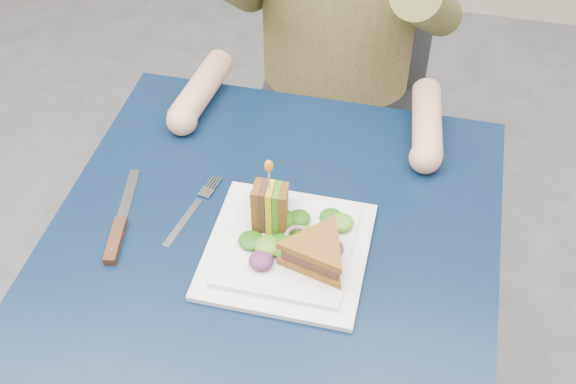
% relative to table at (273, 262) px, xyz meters
% --- Properties ---
extents(table, '(0.75, 0.75, 0.73)m').
position_rel_table_xyz_m(table, '(0.00, 0.00, 0.00)').
color(table, black).
rests_on(table, ground).
extents(chair, '(0.42, 0.40, 0.93)m').
position_rel_table_xyz_m(chair, '(0.00, 0.70, -0.11)').
color(chair, '#47474C').
rests_on(chair, ground).
extents(plate, '(0.26, 0.26, 0.02)m').
position_rel_table_xyz_m(plate, '(0.03, -0.04, 0.09)').
color(plate, white).
rests_on(plate, table).
extents(sandwich_flat, '(0.16, 0.16, 0.05)m').
position_rel_table_xyz_m(sandwich_flat, '(0.09, -0.06, 0.12)').
color(sandwich_flat, brown).
rests_on(sandwich_flat, plate).
extents(sandwich_upright, '(0.08, 0.13, 0.13)m').
position_rel_table_xyz_m(sandwich_upright, '(-0.01, 0.01, 0.13)').
color(sandwich_upright, brown).
rests_on(sandwich_upright, plate).
extents(fork, '(0.05, 0.18, 0.01)m').
position_rel_table_xyz_m(fork, '(-0.15, 0.01, 0.08)').
color(fork, silver).
rests_on(fork, table).
extents(knife, '(0.06, 0.22, 0.02)m').
position_rel_table_xyz_m(knife, '(-0.25, -0.06, 0.09)').
color(knife, silver).
rests_on(knife, table).
extents(toothpick, '(0.01, 0.01, 0.06)m').
position_rel_table_xyz_m(toothpick, '(-0.01, 0.01, 0.20)').
color(toothpick, tan).
rests_on(toothpick, sandwich_upright).
extents(toothpick_frill, '(0.01, 0.01, 0.02)m').
position_rel_table_xyz_m(toothpick_frill, '(-0.01, 0.01, 0.23)').
color(toothpick_frill, orange).
rests_on(toothpick_frill, sandwich_upright).
extents(lettuce_spill, '(0.15, 0.13, 0.02)m').
position_rel_table_xyz_m(lettuce_spill, '(0.04, -0.03, 0.11)').
color(lettuce_spill, '#337A14').
rests_on(lettuce_spill, plate).
extents(onion_ring, '(0.04, 0.04, 0.02)m').
position_rel_table_xyz_m(onion_ring, '(0.05, -0.03, 0.11)').
color(onion_ring, '#9E4C7A').
rests_on(onion_ring, plate).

